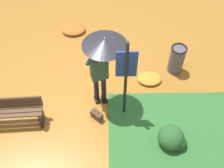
# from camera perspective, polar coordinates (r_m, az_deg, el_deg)

# --- Properties ---
(ground_plane) EXTENTS (18.00, 18.00, 0.00)m
(ground_plane) POSITION_cam_1_polar(r_m,az_deg,el_deg) (7.32, -3.43, -1.99)
(ground_plane) COLOR #9E6623
(grass_verge) EXTENTS (4.80, 4.00, 0.05)m
(grass_verge) POSITION_cam_1_polar(r_m,az_deg,el_deg) (6.69, 21.22, -15.43)
(grass_verge) COLOR #2D662D
(grass_verge) RESTS_ON ground_plane
(person_with_umbrella) EXTENTS (0.96, 0.96, 2.04)m
(person_with_umbrella) POSITION_cam_1_polar(r_m,az_deg,el_deg) (6.04, -2.02, 5.82)
(person_with_umbrella) COLOR black
(person_with_umbrella) RESTS_ON ground_plane
(info_sign_post) EXTENTS (0.44, 0.07, 2.30)m
(info_sign_post) POSITION_cam_1_polar(r_m,az_deg,el_deg) (5.84, 2.86, 2.24)
(info_sign_post) COLOR black
(info_sign_post) RESTS_ON ground_plane
(handbag) EXTENTS (0.32, 0.30, 0.37)m
(handbag) POSITION_cam_1_polar(r_m,az_deg,el_deg) (6.78, -3.10, -6.32)
(handbag) COLOR #4C3323
(handbag) RESTS_ON ground_plane
(park_bench) EXTENTS (1.40, 0.43, 0.75)m
(park_bench) POSITION_cam_1_polar(r_m,az_deg,el_deg) (6.89, -19.57, -5.25)
(park_bench) COLOR black
(park_bench) RESTS_ON ground_plane
(trash_bin) EXTENTS (0.42, 0.42, 0.83)m
(trash_bin) POSITION_cam_1_polar(r_m,az_deg,el_deg) (7.74, 12.98, 4.92)
(trash_bin) COLOR #4C4C51
(trash_bin) RESTS_ON ground_plane
(shrub_cluster) EXTENTS (0.64, 0.58, 0.52)m
(shrub_cluster) POSITION_cam_1_polar(r_m,az_deg,el_deg) (6.46, 12.15, -10.76)
(shrub_cluster) COLOR #285628
(shrub_cluster) RESTS_ON ground_plane
(leaf_pile_by_bench) EXTENTS (0.74, 0.59, 0.16)m
(leaf_pile_by_bench) POSITION_cam_1_polar(r_m,az_deg,el_deg) (9.06, -7.80, 10.91)
(leaf_pile_by_bench) COLOR #A86023
(leaf_pile_by_bench) RESTS_ON ground_plane
(leaf_pile_far_path) EXTENTS (0.64, 0.51, 0.14)m
(leaf_pile_far_path) POSITION_cam_1_polar(r_m,az_deg,el_deg) (7.61, 7.61, 1.12)
(leaf_pile_far_path) COLOR #C68428
(leaf_pile_far_path) RESTS_ON ground_plane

